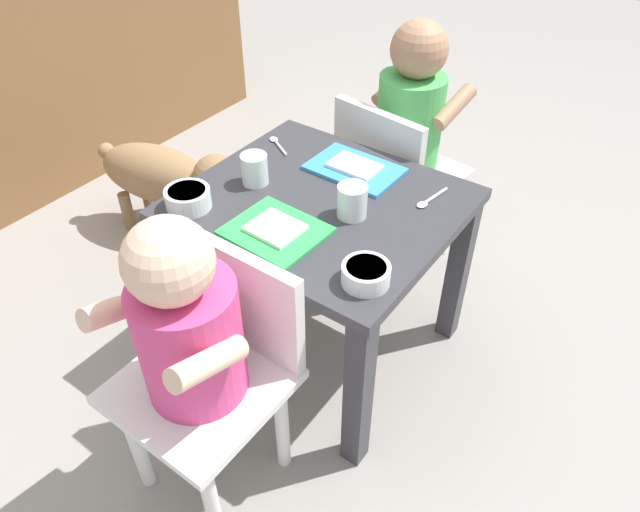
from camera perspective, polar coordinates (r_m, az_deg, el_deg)
The scene contains 13 objects.
ground_plane at distance 1.53m, azimuth 0.00°, elevation -8.20°, with size 7.00×7.00×0.00m, color gray.
dining_table at distance 1.29m, azimuth 0.00°, elevation 2.47°, with size 0.50×0.56×0.44m.
seated_child_left at distance 1.01m, azimuth -12.13°, elevation -7.41°, with size 0.28×0.28×0.66m.
seated_child_right at distance 1.56m, azimuth 8.43°, elevation 12.46°, with size 0.32×0.32×0.69m.
dog at distance 1.82m, azimuth -14.64°, elevation 7.55°, with size 0.24×0.49×0.31m.
food_tray_left at distance 1.15m, azimuth -4.33°, elevation 2.49°, with size 0.16×0.19×0.02m.
food_tray_right at distance 1.34m, azimuth 3.38°, elevation 8.52°, with size 0.14×0.21×0.02m.
water_cup_left at distance 1.18m, azimuth 3.13°, elevation 5.16°, with size 0.06×0.06×0.07m.
water_cup_right at distance 1.29m, azimuth -6.36°, elevation 8.21°, with size 0.06×0.06×0.07m.
veggie_bowl_far at distance 1.24m, azimuth -12.71°, elevation 5.53°, with size 0.09×0.09×0.04m.
cereal_bowl_left_side at distance 1.03m, azimuth 4.48°, elevation -1.73°, with size 0.09×0.09×0.04m.
spoon_by_left_tray at distance 1.44m, azimuth -4.16°, elevation 10.81°, with size 0.06×0.09×0.01m.
spoon_by_right_tray at distance 1.26m, azimuth 10.57°, elevation 5.38°, with size 0.10×0.03×0.01m.
Camera 1 is at (-0.83, -0.59, 1.14)m, focal length 32.96 mm.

